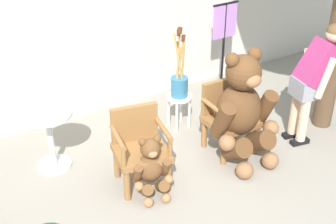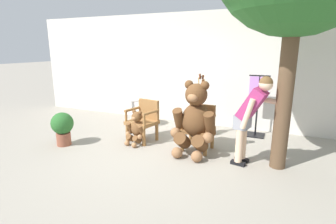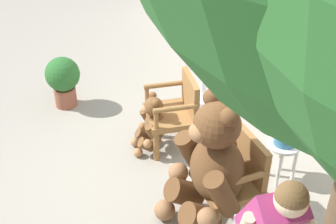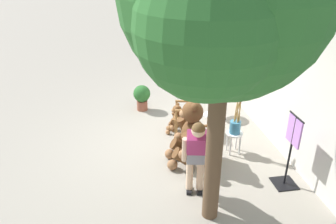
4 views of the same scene
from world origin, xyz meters
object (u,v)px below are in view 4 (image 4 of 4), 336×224
potted_plant (142,96)px  white_stool (234,137)px  person_visitor (196,151)px  wooden_chair_right (202,141)px  brush_bucket (236,124)px  teddy_bear_large (190,133)px  clothing_display_stand (291,150)px  teddy_bear_small (176,119)px  patio_tree (223,0)px  round_side_table (212,99)px  wooden_chair_left (188,114)px

potted_plant → white_stool: bearing=35.3°
person_visitor → white_stool: (-1.19, 1.11, -0.55)m
wooden_chair_right → brush_bucket: (-0.22, 0.74, 0.20)m
wooden_chair_right → teddy_bear_large: (-0.01, -0.25, 0.21)m
person_visitor → clothing_display_stand: 1.68m
teddy_bear_small → person_visitor: (2.21, -0.09, 0.56)m
potted_plant → clothing_display_stand: bearing=32.4°
wooden_chair_right → teddy_bear_large: size_ratio=0.63×
wooden_chair_right → teddy_bear_small: size_ratio=1.21×
teddy_bear_large → teddy_bear_small: (-1.23, -0.02, -0.32)m
potted_plant → clothing_display_stand: clothing_display_stand is taller
teddy_bear_large → patio_tree: 3.04m
brush_bucket → clothing_display_stand: brush_bucket is taller
white_stool → patio_tree: patio_tree is taller
white_stool → clothing_display_stand: bearing=26.0°
teddy_bear_large → clothing_display_stand: bearing=58.8°
brush_bucket → teddy_bear_large: bearing=-78.0°
patio_tree → potted_plant: size_ratio=6.76×
potted_plant → round_side_table: bearing=70.0°
round_side_table → teddy_bear_large: bearing=-27.8°
teddy_bear_small → round_side_table: (-0.71, 1.05, 0.10)m
person_visitor → clothing_display_stand: bearing=91.5°
round_side_table → patio_tree: 4.63m
white_stool → brush_bucket: brush_bucket is taller
potted_plant → clothing_display_stand: size_ratio=0.50×
person_visitor → potted_plant: bearing=-171.1°
clothing_display_stand → brush_bucket: bearing=-154.1°
teddy_bear_large → person_visitor: person_visitor is taller
wooden_chair_left → brush_bucket: (1.00, 0.74, 0.20)m
teddy_bear_small → patio_tree: size_ratio=0.15×
wooden_chair_left → brush_bucket: bearing=36.3°
round_side_table → potted_plant: 1.81m
person_visitor → round_side_table: person_visitor is taller
wooden_chair_left → teddy_bear_small: 0.30m
round_side_table → patio_tree: size_ratio=0.16×
teddy_bear_large → brush_bucket: 1.01m
teddy_bear_large → brush_bucket: (-0.21, 0.99, -0.00)m
wooden_chair_right → clothing_display_stand: clothing_display_stand is taller
teddy_bear_large → potted_plant: 2.66m
round_side_table → patio_tree: (3.51, -1.08, 2.83)m
potted_plant → clothing_display_stand: (3.50, 2.22, 0.32)m
patio_tree → white_stool: bearing=149.7°
teddy_bear_large → teddy_bear_small: size_ratio=1.92×
patio_tree → potted_plant: bearing=-171.5°
wooden_chair_left → potted_plant: bearing=-145.5°
wooden_chair_right → potted_plant: 2.73m
teddy_bear_small → brush_bucket: 1.48m
teddy_bear_small → white_stool: bearing=44.7°
wooden_chair_right → potted_plant: bearing=-160.1°
wooden_chair_left → wooden_chair_right: size_ratio=1.00×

